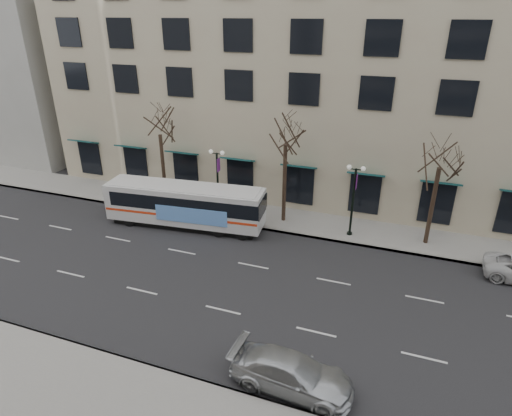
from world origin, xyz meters
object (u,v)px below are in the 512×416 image
at_px(tree_far_left, 159,122).
at_px(tree_far_mid, 286,131).
at_px(silver_car, 292,373).
at_px(city_bus, 186,204).
at_px(lamp_post_right, 353,198).
at_px(lamp_post_left, 218,179).
at_px(tree_far_right, 442,153).

height_order(tree_far_left, tree_far_mid, tree_far_mid).
distance_m(tree_far_left, silver_car, 21.70).
bearing_deg(tree_far_mid, city_bus, -155.12).
bearing_deg(lamp_post_right, tree_far_mid, 173.17).
xyz_separation_m(tree_far_left, lamp_post_left, (5.01, -0.60, -3.75)).
bearing_deg(lamp_post_right, tree_far_right, 6.85).
bearing_deg(tree_far_right, silver_car, -109.56).
distance_m(tree_far_left, lamp_post_right, 15.48).
distance_m(lamp_post_left, silver_car, 17.33).
xyz_separation_m(lamp_post_right, silver_car, (-0.25, -14.16, -2.19)).
height_order(tree_far_mid, city_bus, tree_far_mid).
relative_size(tree_far_mid, lamp_post_right, 1.64).
bearing_deg(lamp_post_left, lamp_post_right, 0.00).
distance_m(tree_far_mid, city_bus, 8.82).
xyz_separation_m(city_bus, silver_car, (11.21, -11.77, -0.95)).
bearing_deg(silver_car, tree_far_right, -16.61).
bearing_deg(city_bus, tree_far_right, 4.44).
bearing_deg(tree_far_mid, tree_far_right, -0.00).
bearing_deg(tree_far_mid, tree_far_left, -180.00).
relative_size(tree_far_right, lamp_post_right, 1.55).
xyz_separation_m(tree_far_right, city_bus, (-16.46, -2.99, -4.72)).
xyz_separation_m(tree_far_left, lamp_post_right, (15.01, -0.60, -3.75)).
bearing_deg(tree_far_right, tree_far_left, 180.00).
bearing_deg(lamp_post_left, city_bus, -121.49).
bearing_deg(tree_far_mid, silver_car, -72.15).
height_order(tree_far_mid, silver_car, tree_far_mid).
bearing_deg(lamp_post_right, tree_far_left, 177.71).
relative_size(tree_far_mid, city_bus, 0.73).
relative_size(lamp_post_left, lamp_post_right, 1.00).
xyz_separation_m(tree_far_mid, silver_car, (4.75, -14.76, -6.15)).
xyz_separation_m(tree_far_left, tree_far_right, (20.00, 0.00, -0.28)).
relative_size(tree_far_left, tree_far_mid, 0.98).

